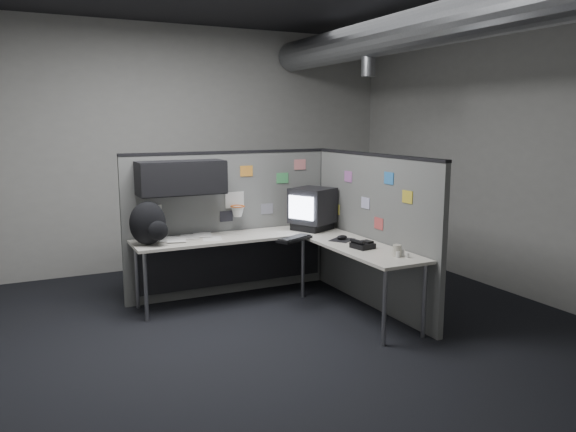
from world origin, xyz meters
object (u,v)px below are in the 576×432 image
desk (271,249)px  backpack (149,224)px  monitor (312,208)px  keyboard (294,239)px  phone (362,245)px

desk → backpack: backpack is taller
monitor → keyboard: 0.67m
desk → backpack: 1.30m
monitor → backpack: (-1.86, 0.01, -0.03)m
keyboard → phone: size_ratio=2.07×
monitor → backpack: size_ratio=1.27×
monitor → phone: size_ratio=2.54×
monitor → phone: (-0.02, -1.06, -0.21)m
keyboard → phone: bearing=-35.8°
keyboard → desk: bearing=147.9°
phone → backpack: 2.13m
desk → monitor: 0.75m
desk → keyboard: keyboard is taller
desk → phone: bearing=-54.3°
monitor → desk: bearing=-142.0°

